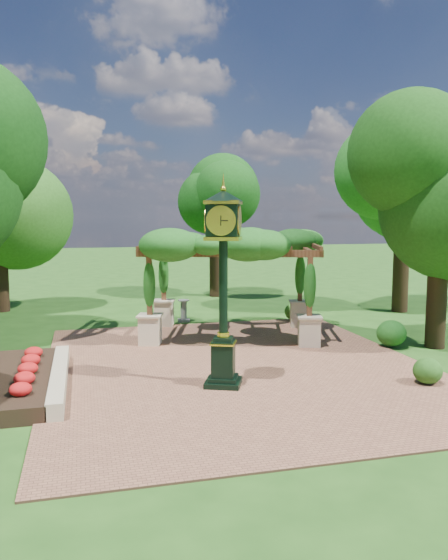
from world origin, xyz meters
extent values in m
plane|color=#1E4714|center=(0.00, 0.00, 0.00)|extent=(120.00, 120.00, 0.00)
cube|color=brown|center=(0.00, 1.00, 0.02)|extent=(10.00, 12.00, 0.04)
cube|color=#C6B793|center=(-4.60, 0.50, 0.20)|extent=(0.35, 5.00, 0.40)
cube|color=red|center=(-5.50, 0.50, 0.18)|extent=(1.50, 5.00, 0.36)
cube|color=black|center=(-0.81, -0.54, 0.10)|extent=(1.08, 1.08, 0.12)
cube|color=black|center=(-0.81, -0.54, 0.66)|extent=(0.67, 0.67, 0.93)
cube|color=gold|center=(-0.81, -0.54, 1.07)|extent=(0.75, 0.75, 0.04)
cylinder|color=black|center=(-0.81, -0.54, 2.41)|extent=(0.27, 0.27, 2.37)
cube|color=black|center=(-0.81, -0.54, 3.95)|extent=(0.94, 0.94, 0.72)
cylinder|color=silver|center=(-0.95, -0.88, 3.95)|extent=(0.58, 0.27, 0.62)
cone|color=black|center=(-0.81, -0.54, 4.51)|extent=(1.21, 1.21, 0.26)
sphere|color=gold|center=(-0.81, -0.54, 4.67)|extent=(0.14, 0.14, 0.14)
cube|color=beige|center=(-1.98, 4.12, 0.49)|extent=(0.81, 0.81, 0.90)
cube|color=brown|center=(-1.98, 4.12, 1.91)|extent=(0.20, 0.20, 1.84)
cube|color=beige|center=(2.78, 2.68, 0.49)|extent=(0.81, 0.81, 0.90)
cube|color=brown|center=(2.78, 2.68, 1.91)|extent=(0.20, 0.20, 1.84)
cube|color=beige|center=(-1.12, 6.98, 0.49)|extent=(0.81, 0.81, 0.90)
cube|color=brown|center=(-1.12, 6.98, 1.91)|extent=(0.20, 0.20, 1.84)
cube|color=beige|center=(3.65, 5.54, 0.49)|extent=(0.81, 0.81, 0.90)
cube|color=brown|center=(3.65, 5.54, 1.91)|extent=(0.20, 0.20, 1.84)
cube|color=brown|center=(0.40, 3.40, 2.91)|extent=(5.57, 1.80, 0.22)
cube|color=brown|center=(1.26, 6.26, 2.91)|extent=(5.57, 1.80, 0.22)
ellipsoid|color=#1B5217|center=(0.83, 4.83, 3.18)|extent=(6.57, 5.10, 1.00)
cube|color=gray|center=(-0.25, 7.74, 0.04)|extent=(0.53, 0.53, 0.09)
cylinder|color=gray|center=(-0.25, 7.74, 0.43)|extent=(0.27, 0.27, 0.77)
cylinder|color=gray|center=(-0.25, 7.74, 0.83)|extent=(0.50, 0.50, 0.04)
ellipsoid|color=#214E16|center=(3.98, -1.66, 0.35)|extent=(0.71, 0.71, 0.63)
ellipsoid|color=#1A5117|center=(5.22, 1.95, 0.45)|extent=(1.05, 1.05, 0.82)
ellipsoid|color=#275819|center=(3.91, 6.70, 0.38)|extent=(1.00, 1.00, 0.68)
cylinder|color=black|center=(-7.38, 11.93, 1.41)|extent=(0.64, 0.64, 2.82)
cylinder|color=#301E13|center=(2.58, 13.98, 1.54)|extent=(0.70, 0.70, 3.08)
ellipsoid|color=#113E0F|center=(2.58, 13.98, 5.51)|extent=(3.71, 3.71, 4.86)
cylinder|color=#332213|center=(9.09, 7.61, 1.72)|extent=(0.66, 0.66, 3.44)
ellipsoid|color=#20621C|center=(9.09, 7.61, 6.16)|extent=(4.28, 4.28, 5.43)
cylinder|color=black|center=(6.54, 1.63, 1.39)|extent=(0.60, 0.60, 2.78)
ellipsoid|color=#153F0F|center=(6.54, 1.63, 4.97)|extent=(4.25, 4.25, 4.39)
camera|label=1|loc=(-3.97, -12.77, 4.04)|focal=35.00mm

